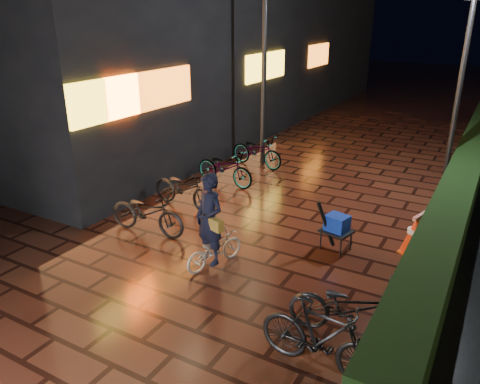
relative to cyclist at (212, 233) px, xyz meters
The scene contains 10 objects.
ground 0.92m from the cyclist, 66.14° to the right, with size 80.00×80.00×0.00m, color #381911.
hedge 8.23m from the cyclist, 64.36° to the left, with size 0.70×20.00×1.00m, color black.
storefront_block 14.80m from the cyclist, 130.25° to the left, with size 12.09×22.00×9.00m.
lamp_post_hedge 7.39m from the cyclist, 64.28° to the left, with size 0.45×0.26×4.91m.
lamp_post_sf 6.73m from the cyclist, 108.83° to the left, with size 0.49×0.27×5.30m.
cyclist is the anchor object (origin of this frame).
traffic_barrier 4.48m from the cyclist, 42.60° to the left, with size 0.96×1.90×0.77m.
cart_assembly 2.42m from the cyclist, 44.55° to the left, with size 0.68×0.57×1.05m.
parked_bikes_storefront 3.62m from the cyclist, 124.12° to the left, with size 1.98×5.96×0.93m.
parked_bikes_hedge 2.92m from the cyclist, 21.88° to the right, with size 1.91×1.61×1.03m.
Camera 1 is at (3.87, -5.66, 4.34)m, focal length 35.00 mm.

